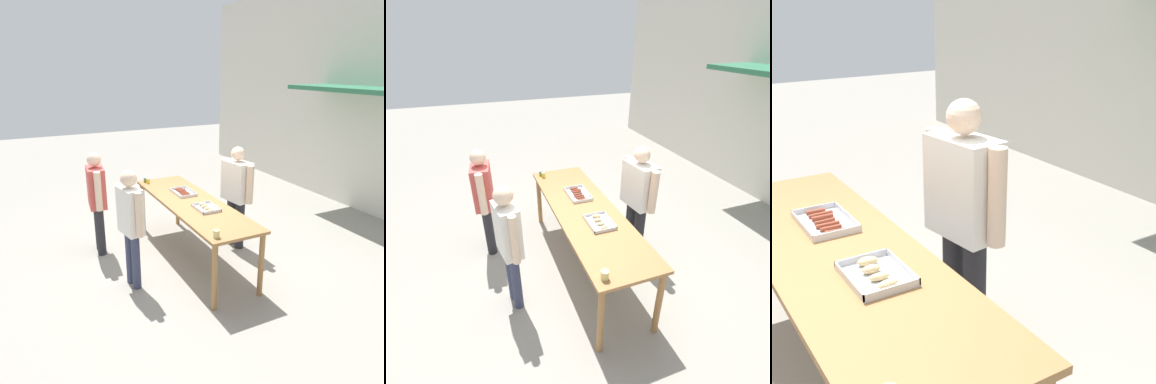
% 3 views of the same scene
% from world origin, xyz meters
% --- Properties ---
extents(serving_table, '(2.69, 0.80, 0.91)m').
position_xyz_m(serving_table, '(0.00, 0.00, 0.82)').
color(serving_table, olive).
rests_on(serving_table, ground).
extents(food_tray_sausages, '(0.44, 0.29, 0.04)m').
position_xyz_m(food_tray_sausages, '(-0.40, 0.04, 0.92)').
color(food_tray_sausages, silver).
rests_on(food_tray_sausages, serving_table).
extents(food_tray_buns, '(0.38, 0.29, 0.05)m').
position_xyz_m(food_tray_buns, '(0.35, 0.04, 0.93)').
color(food_tray_buns, silver).
rests_on(food_tray_buns, serving_table).
extents(person_server_behind_table, '(0.69, 0.33, 1.64)m').
position_xyz_m(person_server_behind_table, '(-0.08, 0.82, 0.96)').
color(person_server_behind_table, '#232328').
rests_on(person_server_behind_table, ground).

